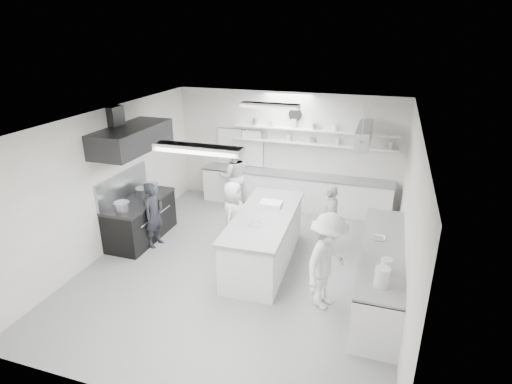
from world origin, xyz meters
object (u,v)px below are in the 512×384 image
(back_counter, at_px, (294,191))
(prep_island, at_px, (264,240))
(cook_stove, at_px, (154,215))
(right_counter, at_px, (380,273))
(cook_back, at_px, (234,176))
(stove, at_px, (141,220))

(back_counter, xyz_separation_m, prep_island, (0.05, -2.92, 0.05))
(back_counter, bearing_deg, cook_stove, -129.24)
(right_counter, relative_size, cook_stove, 2.26)
(right_counter, bearing_deg, cook_stove, 174.95)
(back_counter, xyz_separation_m, cook_back, (-1.55, -0.41, 0.39))
(right_counter, distance_m, prep_island, 2.35)
(stove, relative_size, cook_back, 1.06)
(back_counter, distance_m, prep_island, 2.92)
(stove, xyz_separation_m, back_counter, (2.90, 2.80, 0.01))
(right_counter, relative_size, prep_island, 1.20)
(cook_stove, bearing_deg, right_counter, -86.45)
(prep_island, bearing_deg, back_counter, 88.87)
(prep_island, xyz_separation_m, cook_stove, (-2.48, -0.06, 0.23))
(cook_back, bearing_deg, right_counter, 115.34)
(right_counter, height_order, cook_back, cook_back)
(back_counter, relative_size, cook_back, 2.95)
(cook_stove, bearing_deg, back_counter, -30.65)
(prep_island, relative_size, cook_stove, 1.88)
(right_counter, xyz_separation_m, prep_island, (-2.30, 0.48, 0.04))
(right_counter, height_order, cook_stove, cook_stove)
(stove, distance_m, right_counter, 5.28)
(stove, xyz_separation_m, prep_island, (2.95, -0.12, 0.06))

